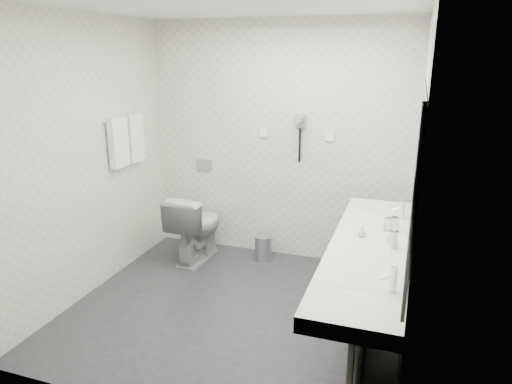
% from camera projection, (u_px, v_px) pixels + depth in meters
% --- Properties ---
extents(floor, '(2.80, 2.80, 0.00)m').
position_uv_depth(floor, '(234.00, 309.00, 4.13)').
color(floor, '#29292E').
rests_on(floor, ground).
extents(ceiling, '(2.80, 2.80, 0.00)m').
position_uv_depth(ceiling, '(230.00, 5.00, 3.41)').
color(ceiling, white).
rests_on(ceiling, wall_back).
extents(wall_back, '(2.80, 0.00, 2.80)m').
position_uv_depth(wall_back, '(278.00, 143.00, 4.95)').
color(wall_back, silver).
rests_on(wall_back, floor).
extents(wall_front, '(2.80, 0.00, 2.80)m').
position_uv_depth(wall_front, '(146.00, 226.00, 2.59)').
color(wall_front, silver).
rests_on(wall_front, floor).
extents(wall_left, '(0.00, 2.60, 2.60)m').
position_uv_depth(wall_left, '(87.00, 159.00, 4.20)').
color(wall_left, silver).
rests_on(wall_left, floor).
extents(wall_right, '(0.00, 2.60, 2.60)m').
position_uv_depth(wall_right, '(416.00, 187.00, 3.34)').
color(wall_right, silver).
rests_on(wall_right, floor).
extents(vanity_counter, '(0.55, 2.20, 0.10)m').
position_uv_depth(vanity_counter, '(369.00, 251.00, 3.37)').
color(vanity_counter, white).
rests_on(vanity_counter, floor).
extents(vanity_panel, '(0.03, 2.15, 0.75)m').
position_uv_depth(vanity_panel, '(368.00, 304.00, 3.48)').
color(vanity_panel, gray).
rests_on(vanity_panel, floor).
extents(vanity_post_far, '(0.06, 0.06, 0.75)m').
position_uv_depth(vanity_post_far, '(383.00, 251.00, 4.42)').
color(vanity_post_far, silver).
rests_on(vanity_post_far, floor).
extents(mirror, '(0.02, 2.20, 1.05)m').
position_uv_depth(mirror, '(416.00, 166.00, 3.10)').
color(mirror, '#B2BCC6').
rests_on(mirror, wall_right).
extents(basin_near, '(0.40, 0.31, 0.05)m').
position_uv_depth(basin_near, '(358.00, 288.00, 2.77)').
color(basin_near, white).
rests_on(basin_near, vanity_counter).
extents(basin_far, '(0.40, 0.31, 0.05)m').
position_uv_depth(basin_far, '(377.00, 217.00, 3.95)').
color(basin_far, white).
rests_on(basin_far, vanity_counter).
extents(faucet_near, '(0.04, 0.04, 0.15)m').
position_uv_depth(faucet_near, '(393.00, 279.00, 2.68)').
color(faucet_near, silver).
rests_on(faucet_near, vanity_counter).
extents(faucet_far, '(0.04, 0.04, 0.15)m').
position_uv_depth(faucet_far, '(402.00, 210.00, 3.86)').
color(faucet_far, silver).
rests_on(faucet_far, vanity_counter).
extents(soap_bottle_a, '(0.06, 0.06, 0.10)m').
position_uv_depth(soap_bottle_a, '(391.00, 238.00, 3.35)').
color(soap_bottle_a, beige).
rests_on(soap_bottle_a, vanity_counter).
extents(soap_bottle_b, '(0.08, 0.08, 0.08)m').
position_uv_depth(soap_bottle_b, '(362.00, 232.00, 3.49)').
color(soap_bottle_b, beige).
rests_on(soap_bottle_b, vanity_counter).
extents(soap_bottle_c, '(0.05, 0.05, 0.13)m').
position_uv_depth(soap_bottle_c, '(394.00, 239.00, 3.28)').
color(soap_bottle_c, beige).
rests_on(soap_bottle_c, vanity_counter).
extents(glass_left, '(0.06, 0.06, 0.10)m').
position_uv_depth(glass_left, '(388.00, 224.00, 3.60)').
color(glass_left, silver).
rests_on(glass_left, vanity_counter).
extents(glass_right, '(0.06, 0.06, 0.11)m').
position_uv_depth(glass_right, '(395.00, 224.00, 3.59)').
color(glass_right, silver).
rests_on(glass_right, vanity_counter).
extents(toilet, '(0.46, 0.75, 0.74)m').
position_uv_depth(toilet, '(196.00, 227.00, 5.05)').
color(toilet, white).
rests_on(toilet, floor).
extents(flush_plate, '(0.18, 0.02, 0.12)m').
position_uv_depth(flush_plate, '(204.00, 165.00, 5.28)').
color(flush_plate, '#B2B5BA').
rests_on(flush_plate, wall_back).
extents(pedal_bin, '(0.23, 0.23, 0.26)m').
position_uv_depth(pedal_bin, '(263.00, 249.00, 5.08)').
color(pedal_bin, '#B2B5BA').
rests_on(pedal_bin, floor).
extents(bin_lid, '(0.18, 0.18, 0.02)m').
position_uv_depth(bin_lid, '(263.00, 237.00, 5.04)').
color(bin_lid, '#B2B5BA').
rests_on(bin_lid, pedal_bin).
extents(towel_rail, '(0.02, 0.62, 0.02)m').
position_uv_depth(towel_rail, '(124.00, 118.00, 4.60)').
color(towel_rail, silver).
rests_on(towel_rail, wall_left).
extents(towel_near, '(0.07, 0.24, 0.48)m').
position_uv_depth(towel_near, '(119.00, 143.00, 4.53)').
color(towel_near, white).
rests_on(towel_near, towel_rail).
extents(towel_far, '(0.07, 0.24, 0.48)m').
position_uv_depth(towel_far, '(135.00, 138.00, 4.79)').
color(towel_far, white).
rests_on(towel_far, towel_rail).
extents(dryer_cradle, '(0.10, 0.04, 0.14)m').
position_uv_depth(dryer_cradle, '(301.00, 121.00, 4.77)').
color(dryer_cradle, gray).
rests_on(dryer_cradle, wall_back).
extents(dryer_barrel, '(0.08, 0.14, 0.08)m').
position_uv_depth(dryer_barrel, '(299.00, 119.00, 4.70)').
color(dryer_barrel, gray).
rests_on(dryer_barrel, dryer_cradle).
extents(dryer_cord, '(0.02, 0.02, 0.35)m').
position_uv_depth(dryer_cord, '(300.00, 145.00, 4.83)').
color(dryer_cord, black).
rests_on(dryer_cord, dryer_cradle).
extents(switch_plate_a, '(0.09, 0.02, 0.09)m').
position_uv_depth(switch_plate_a, '(264.00, 133.00, 4.95)').
color(switch_plate_a, white).
rests_on(switch_plate_a, wall_back).
extents(switch_plate_b, '(0.09, 0.02, 0.09)m').
position_uv_depth(switch_plate_b, '(330.00, 137.00, 4.74)').
color(switch_plate_b, white).
rests_on(switch_plate_b, wall_back).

